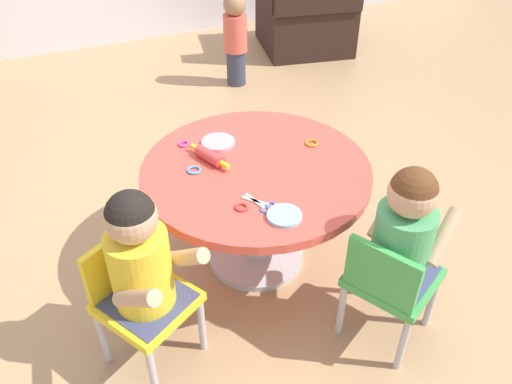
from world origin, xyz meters
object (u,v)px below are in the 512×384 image
at_px(child_chair_left, 140,297).
at_px(craft_scissors, 262,204).
at_px(seated_child_left, 139,257).
at_px(toddler_standing, 235,37).
at_px(rolling_pin, 210,156).
at_px(armchair_dark, 307,13).
at_px(child_chair_right, 389,281).
at_px(craft_table, 256,189).
at_px(seated_child_right, 405,230).

bearing_deg(child_chair_left, craft_scissors, 7.05).
relative_size(seated_child_left, toddler_standing, 0.76).
height_order(child_chair_left, seated_child_left, seated_child_left).
relative_size(rolling_pin, craft_scissors, 1.57).
relative_size(armchair_dark, rolling_pin, 3.83).
bearing_deg(craft_scissors, child_chair_right, -45.39).
xyz_separation_m(craft_table, craft_scissors, (-0.08, -0.24, 0.12)).
distance_m(craft_table, rolling_pin, 0.24).
relative_size(craft_table, child_chair_right, 1.79).
height_order(seated_child_left, toddler_standing, seated_child_left).
relative_size(craft_table, seated_child_left, 1.88).
relative_size(seated_child_right, craft_scissors, 3.60).
xyz_separation_m(craft_table, seated_child_right, (0.31, -0.58, 0.13)).
relative_size(armchair_dark, toddler_standing, 1.26).
bearing_deg(child_chair_left, rolling_pin, 44.26).
relative_size(child_chair_left, toddler_standing, 0.80).
bearing_deg(child_chair_right, craft_table, 114.84).
height_order(seated_child_right, rolling_pin, seated_child_right).
bearing_deg(rolling_pin, armchair_dark, 52.30).
xyz_separation_m(seated_child_right, craft_scissors, (-0.39, 0.34, -0.01)).
distance_m(seated_child_left, craft_scissors, 0.50).
relative_size(craft_table, armchair_dark, 1.13).
xyz_separation_m(armchair_dark, craft_scissors, (-1.49, -2.38, 0.21)).
relative_size(seated_child_right, toddler_standing, 0.76).
height_order(armchair_dark, craft_scissors, armchair_dark).
distance_m(craft_table, seated_child_left, 0.67).
bearing_deg(craft_table, seated_child_right, -61.69).
height_order(craft_table, craft_scissors, craft_scissors).
bearing_deg(child_chair_right, seated_child_right, 27.86).
distance_m(child_chair_left, armchair_dark, 3.16).
height_order(toddler_standing, rolling_pin, toddler_standing).
relative_size(child_chair_left, seated_child_left, 1.05).
bearing_deg(craft_table, seated_child_left, -149.49).
bearing_deg(seated_child_left, child_chair_left, 120.06).
bearing_deg(craft_scissors, craft_table, 71.44).
distance_m(armchair_dark, craft_scissors, 2.82).
distance_m(craft_table, craft_scissors, 0.28).
bearing_deg(toddler_standing, seated_child_right, -97.42).
relative_size(craft_table, craft_scissors, 6.75).
relative_size(seated_child_right, armchair_dark, 0.60).
xyz_separation_m(child_chair_left, craft_scissors, (0.51, 0.06, 0.22)).
xyz_separation_m(craft_table, toddler_standing, (0.62, 1.76, -0.05)).
height_order(armchair_dark, rolling_pin, armchair_dark).
xyz_separation_m(seated_child_left, toddler_standing, (1.19, 2.10, -0.17)).
bearing_deg(seated_child_right, rolling_pin, 124.01).
height_order(craft_table, child_chair_left, child_chair_left).
distance_m(child_chair_left, seated_child_left, 0.23).
height_order(child_chair_right, rolling_pin, rolling_pin).
bearing_deg(seated_child_left, seated_child_right, -15.59).
bearing_deg(toddler_standing, child_chair_right, -98.21).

